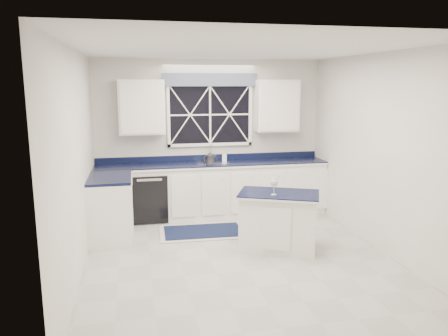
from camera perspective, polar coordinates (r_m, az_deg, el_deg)
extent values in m
plane|color=#A5A6A1|center=(5.96, 1.97, -11.58)|extent=(4.50, 4.50, 0.00)
cube|color=silver|center=(7.77, -1.87, 4.05)|extent=(4.00, 0.10, 2.70)
cube|color=white|center=(7.64, -1.45, -2.93)|extent=(3.98, 0.60, 0.90)
cube|color=white|center=(6.76, -14.58, -5.14)|extent=(0.60, 1.00, 0.90)
cube|color=black|center=(7.54, -1.46, 0.54)|extent=(3.98, 0.64, 0.04)
cube|color=black|center=(7.54, -9.72, -3.59)|extent=(0.60, 0.58, 0.82)
cube|color=black|center=(7.70, -1.85, 6.98)|extent=(1.40, 0.02, 1.00)
cube|color=slate|center=(7.62, -1.80, 11.46)|extent=(1.65, 0.04, 0.22)
cube|color=white|center=(7.44, -10.71, 7.82)|extent=(0.75, 0.34, 0.90)
cube|color=white|center=(7.84, 6.90, 8.08)|extent=(0.75, 0.34, 0.90)
cylinder|color=#B7B7B9|center=(7.74, -1.75, 1.12)|extent=(0.05, 0.05, 0.04)
cylinder|color=#B7B7B9|center=(7.72, -1.76, 2.14)|extent=(0.02, 0.02, 0.28)
cylinder|color=#B7B7B9|center=(7.61, -1.65, 3.00)|extent=(0.02, 0.18, 0.02)
cube|color=white|center=(6.18, 7.11, -7.01)|extent=(1.18, 0.96, 0.77)
cube|color=black|center=(6.07, 7.20, -3.39)|extent=(1.25, 1.03, 0.03)
cube|color=#B1B0AC|center=(6.90, -2.74, -8.31)|extent=(1.37, 0.86, 0.01)
cube|color=#101A37|center=(6.90, -2.75, -8.24)|extent=(1.22, 0.71, 0.01)
cylinder|color=#2E2E31|center=(7.61, -1.81, 1.25)|extent=(0.19, 0.19, 0.12)
cone|color=#2E2E31|center=(7.59, -1.82, 1.90)|extent=(0.15, 0.15, 0.05)
torus|color=#2E2E31|center=(7.57, -2.34, 1.27)|extent=(0.10, 0.04, 0.10)
cylinder|color=#2E2E31|center=(7.65, -1.24, 1.44)|extent=(0.06, 0.03, 0.08)
cylinder|color=silver|center=(5.95, 6.52, -3.46)|extent=(0.08, 0.08, 0.01)
cylinder|color=silver|center=(5.94, 6.54, -2.84)|extent=(0.01, 0.01, 0.13)
ellipsoid|color=silver|center=(5.91, 6.56, -1.85)|extent=(0.10, 0.10, 0.13)
cylinder|color=#D4C970|center=(5.92, 6.55, -2.06)|extent=(0.08, 0.08, 0.05)
imported|color=silver|center=(7.70, 0.07, 1.56)|extent=(0.10, 0.10, 0.17)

